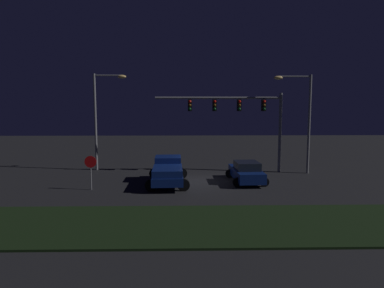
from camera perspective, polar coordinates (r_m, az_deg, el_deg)
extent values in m
plane|color=black|center=(24.66, 1.57, -6.28)|extent=(80.00, 80.00, 0.00)
cube|color=black|center=(15.77, 3.22, -13.37)|extent=(22.18, 5.50, 0.10)
cube|color=navy|center=(23.53, -4.10, -5.22)|extent=(2.19, 5.47, 0.55)
cube|color=navy|center=(24.57, -4.08, -3.07)|extent=(1.91, 1.96, 0.85)
cube|color=black|center=(24.55, -4.08, -2.78)|extent=(1.81, 1.58, 0.51)
cube|color=navy|center=(22.37, -4.15, -4.51)|extent=(2.03, 3.09, 0.45)
cylinder|color=black|center=(25.52, -6.36, -4.97)|extent=(0.80, 0.22, 0.80)
cylinder|color=black|center=(25.49, -1.71, -4.95)|extent=(0.80, 0.22, 0.80)
cylinder|color=black|center=(21.73, -6.91, -6.95)|extent=(0.80, 0.22, 0.80)
cylinder|color=black|center=(21.69, -1.43, -6.93)|extent=(0.80, 0.22, 0.80)
cube|color=navy|center=(24.55, 9.12, -4.96)|extent=(1.98, 4.47, 0.70)
cube|color=black|center=(24.20, 9.28, -3.62)|extent=(1.68, 2.06, 0.55)
cylinder|color=black|center=(25.87, 6.39, -5.00)|extent=(0.64, 0.22, 0.64)
cylinder|color=black|center=(26.25, 10.36, -4.90)|extent=(0.64, 0.22, 0.64)
cylinder|color=black|center=(22.99, 7.68, -6.43)|extent=(0.64, 0.22, 0.64)
cylinder|color=black|center=(23.42, 12.12, -6.29)|extent=(0.64, 0.22, 0.64)
cylinder|color=slate|center=(28.58, 14.65, 1.83)|extent=(0.24, 0.24, 6.50)
cylinder|color=slate|center=(27.56, 4.46, 7.79)|extent=(10.20, 0.18, 0.18)
cube|color=black|center=(28.16, 12.01, 6.42)|extent=(0.32, 0.44, 0.95)
sphere|color=red|center=(27.94, 12.13, 7.03)|extent=(0.22, 0.22, 0.22)
sphere|color=#59380A|center=(27.93, 12.12, 6.42)|extent=(0.22, 0.22, 0.22)
sphere|color=#0C4719|center=(27.93, 12.11, 5.80)|extent=(0.22, 0.22, 0.22)
cube|color=black|center=(27.77, 7.96, 6.50)|extent=(0.32, 0.44, 0.95)
sphere|color=red|center=(27.55, 8.05, 7.12)|extent=(0.22, 0.22, 0.22)
sphere|color=#59380A|center=(27.54, 8.04, 6.50)|extent=(0.22, 0.22, 0.22)
sphere|color=#0C4719|center=(27.54, 8.03, 5.87)|extent=(0.22, 0.22, 0.22)
cube|color=black|center=(27.52, 3.82, 6.55)|extent=(0.32, 0.44, 0.95)
sphere|color=red|center=(27.30, 3.87, 7.18)|extent=(0.22, 0.22, 0.22)
sphere|color=#59380A|center=(27.30, 3.87, 6.55)|extent=(0.22, 0.22, 0.22)
sphere|color=#0C4719|center=(27.30, 3.86, 5.92)|extent=(0.22, 0.22, 0.22)
cube|color=black|center=(27.42, -0.37, 6.56)|extent=(0.32, 0.44, 0.95)
sphere|color=red|center=(27.20, -0.36, 7.20)|extent=(0.22, 0.22, 0.22)
sphere|color=#59380A|center=(27.19, -0.36, 6.56)|extent=(0.22, 0.22, 0.22)
sphere|color=#0C4719|center=(27.19, -0.36, 5.93)|extent=(0.22, 0.22, 0.22)
cylinder|color=slate|center=(29.66, -16.00, 3.52)|extent=(0.20, 0.20, 8.13)
cylinder|color=slate|center=(29.48, -14.02, 11.18)|extent=(2.31, 0.12, 0.12)
ellipsoid|color=#F9CC72|center=(29.24, -11.76, 11.08)|extent=(0.70, 0.44, 0.30)
cylinder|color=slate|center=(28.66, 19.18, 3.11)|extent=(0.20, 0.20, 7.91)
cylinder|color=slate|center=(28.31, 16.95, 10.86)|extent=(2.60, 0.12, 0.12)
ellipsoid|color=#F9CC72|center=(27.93, 14.36, 10.80)|extent=(0.70, 0.44, 0.30)
cylinder|color=slate|center=(22.81, -16.72, -4.75)|extent=(0.07, 0.07, 2.20)
cylinder|color=#B20C0F|center=(22.66, -16.80, -2.90)|extent=(0.76, 0.03, 0.76)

